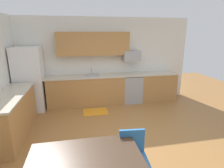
# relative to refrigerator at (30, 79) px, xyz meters

# --- Properties ---
(ground_plane) EXTENTS (12.00, 12.00, 0.00)m
(ground_plane) POSITION_rel_refrigerator_xyz_m (2.18, -2.22, -0.93)
(ground_plane) COLOR #9E6B38
(wall_back) EXTENTS (5.80, 0.10, 2.70)m
(wall_back) POSITION_rel_refrigerator_xyz_m (2.18, 0.43, 0.42)
(wall_back) COLOR silver
(wall_back) RESTS_ON ground
(cabinet_run_back) EXTENTS (2.36, 0.60, 0.90)m
(cabinet_run_back) POSITION_rel_refrigerator_xyz_m (1.61, 0.08, -0.48)
(cabinet_run_back) COLOR #AD7A42
(cabinet_run_back) RESTS_ON ground
(cabinet_run_back_right) EXTENTS (1.19, 0.60, 0.90)m
(cabinet_run_back_right) POSITION_rel_refrigerator_xyz_m (3.99, 0.08, -0.48)
(cabinet_run_back_right) COLOR #AD7A42
(cabinet_run_back_right) RESTS_ON ground
(cabinet_run_left) EXTENTS (0.60, 2.00, 0.90)m
(cabinet_run_left) POSITION_rel_refrigerator_xyz_m (-0.12, -1.42, -0.48)
(cabinet_run_left) COLOR #AD7A42
(cabinet_run_left) RESTS_ON ground
(countertop_back) EXTENTS (4.80, 0.64, 0.04)m
(countertop_back) POSITION_rel_refrigerator_xyz_m (2.18, 0.08, -0.01)
(countertop_back) COLOR beige
(countertop_back) RESTS_ON cabinet_run_back
(countertop_left) EXTENTS (0.64, 2.00, 0.04)m
(countertop_left) POSITION_rel_refrigerator_xyz_m (-0.12, -1.42, -0.01)
(countertop_left) COLOR beige
(countertop_left) RESTS_ON cabinet_run_left
(upper_cabinets_back) EXTENTS (2.20, 0.34, 0.70)m
(upper_cabinets_back) POSITION_rel_refrigerator_xyz_m (1.88, 0.21, 0.97)
(upper_cabinets_back) COLOR #AD7A42
(refrigerator) EXTENTS (0.76, 0.70, 1.85)m
(refrigerator) POSITION_rel_refrigerator_xyz_m (0.00, 0.00, 0.00)
(refrigerator) COLOR white
(refrigerator) RESTS_ON ground
(oven_range) EXTENTS (0.60, 0.60, 0.91)m
(oven_range) POSITION_rel_refrigerator_xyz_m (3.09, 0.08, -0.47)
(oven_range) COLOR #999BA0
(oven_range) RESTS_ON ground
(microwave) EXTENTS (0.54, 0.36, 0.32)m
(microwave) POSITION_rel_refrigerator_xyz_m (3.09, 0.18, 0.58)
(microwave) COLOR #9EA0A5
(sink_basin) EXTENTS (0.48, 0.40, 0.14)m
(sink_basin) POSITION_rel_refrigerator_xyz_m (1.81, 0.08, -0.05)
(sink_basin) COLOR #A5A8AD
(sink_basin) RESTS_ON countertop_back
(sink_faucet) EXTENTS (0.02, 0.02, 0.24)m
(sink_faucet) POSITION_rel_refrigerator_xyz_m (1.81, 0.26, 0.11)
(sink_faucet) COLOR #B2B5BA
(sink_faucet) RESTS_ON countertop_back
(dining_table) EXTENTS (1.40, 0.90, 0.75)m
(dining_table) POSITION_rel_refrigerator_xyz_m (1.38, -3.57, -0.24)
(dining_table) COLOR #422D1E
(dining_table) RESTS_ON ground
(chair_near_table) EXTENTS (0.43, 0.43, 0.85)m
(chair_near_table) POSITION_rel_refrigerator_xyz_m (2.08, -3.30, -0.42)
(chair_near_table) COLOR #2D72B7
(chair_near_table) RESTS_ON ground
(floor_mat) EXTENTS (0.70, 0.50, 0.01)m
(floor_mat) POSITION_rel_refrigerator_xyz_m (1.82, -0.57, -0.92)
(floor_mat) COLOR orange
(floor_mat) RESTS_ON ground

